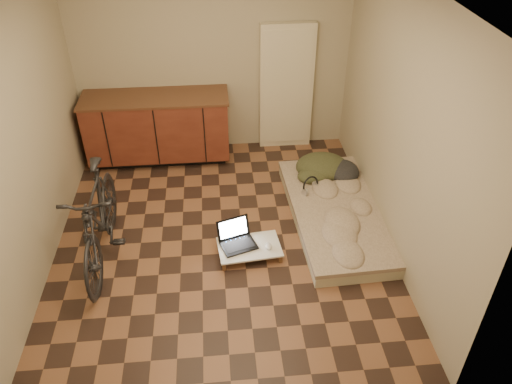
{
  "coord_description": "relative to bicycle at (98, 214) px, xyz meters",
  "views": [
    {
      "loc": [
        -0.02,
        -4.11,
        3.59
      ],
      "look_at": [
        0.37,
        0.06,
        0.55
      ],
      "focal_mm": 35.0,
      "sensor_mm": 36.0,
      "label": 1
    }
  ],
  "objects": [
    {
      "name": "cabinets",
      "position": [
        0.45,
        1.87,
        -0.08
      ],
      "size": [
        1.84,
        0.62,
        0.91
      ],
      "color": "black",
      "rests_on": "ground"
    },
    {
      "name": "clothing_pile",
      "position": [
        2.54,
        1.1,
        -0.24
      ],
      "size": [
        0.7,
        0.59,
        0.27
      ],
      "primitive_type": null,
      "rotation": [
        0.0,
        0.0,
        0.04
      ],
      "color": "#333720",
      "rests_on": "futon"
    },
    {
      "name": "futon",
      "position": [
        2.5,
        0.37,
        -0.46
      ],
      "size": [
        1.06,
        2.08,
        0.18
      ],
      "rotation": [
        0.0,
        0.0,
        0.04
      ],
      "color": "beige",
      "rests_on": "ground"
    },
    {
      "name": "laptop",
      "position": [
        1.35,
        -0.05,
        -0.39
      ],
      "size": [
        0.43,
        0.41,
        0.24
      ],
      "rotation": [
        0.0,
        0.0,
        0.32
      ],
      "color": "black",
      "rests_on": "lap_desk"
    },
    {
      "name": "room_shell",
      "position": [
        1.2,
        0.17,
        0.75
      ],
      "size": [
        3.5,
        4.0,
        2.6
      ],
      "color": "brown",
      "rests_on": "ground"
    },
    {
      "name": "appliance_panel",
      "position": [
        2.15,
        2.11,
        0.3
      ],
      "size": [
        0.7,
        0.1,
        1.7
      ],
      "primitive_type": "cube",
      "color": "beige",
      "rests_on": "ground"
    },
    {
      "name": "mouse",
      "position": [
        1.67,
        -0.15,
        -0.42
      ],
      "size": [
        0.07,
        0.11,
        0.04
      ],
      "primitive_type": "ellipsoid",
      "rotation": [
        0.0,
        0.0,
        0.02
      ],
      "color": "silver",
      "rests_on": "lap_desk"
    },
    {
      "name": "lap_desk",
      "position": [
        1.47,
        -0.11,
        -0.46
      ],
      "size": [
        0.68,
        0.48,
        0.11
      ],
      "rotation": [
        0.0,
        0.0,
        0.1
      ],
      "color": "brown",
      "rests_on": "ground"
    },
    {
      "name": "headphones",
      "position": [
        2.26,
        0.71,
        -0.29
      ],
      "size": [
        0.34,
        0.33,
        0.17
      ],
      "primitive_type": null,
      "rotation": [
        0.0,
        0.0,
        0.55
      ],
      "color": "black",
      "rests_on": "futon"
    },
    {
      "name": "bicycle",
      "position": [
        0.0,
        0.0,
        0.0
      ],
      "size": [
        0.51,
        1.7,
        1.1
      ],
      "primitive_type": "imported",
      "rotation": [
        0.0,
        0.0,
        0.01
      ],
      "color": "black",
      "rests_on": "ground"
    }
  ]
}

